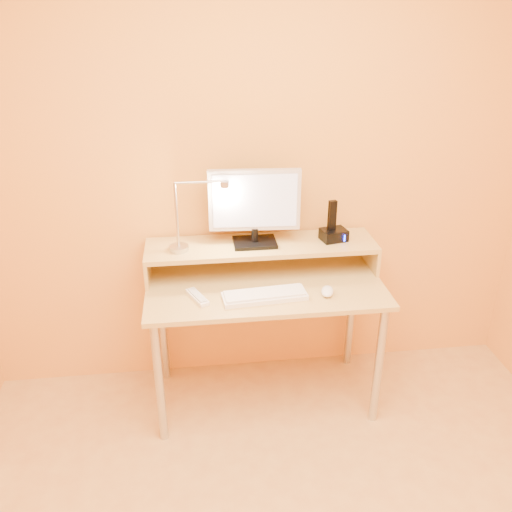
{
  "coord_description": "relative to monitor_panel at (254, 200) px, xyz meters",
  "views": [
    {
      "loc": [
        -0.34,
        -1.19,
        2.03
      ],
      "look_at": [
        -0.05,
        1.13,
        0.91
      ],
      "focal_mm": 37.69,
      "sensor_mm": 36.0,
      "label": 1
    }
  ],
  "objects": [
    {
      "name": "lamp_arm",
      "position": [
        -0.27,
        -0.04,
        0.12
      ],
      "size": [
        0.24,
        0.01,
        0.01
      ],
      "primitive_type": "cylinder",
      "rotation": [
        0.0,
        1.57,
        0.0
      ],
      "color": "#B6B6B7",
      "rests_on": "lamp_post"
    },
    {
      "name": "desk_leg_br",
      "position": [
        0.58,
        0.09,
        -0.77
      ],
      "size": [
        0.04,
        0.04,
        0.69
      ],
      "primitive_type": "cylinder",
      "color": "#B6B6B7",
      "rests_on": "floor"
    },
    {
      "name": "desk_leg_fr",
      "position": [
        0.58,
        -0.41,
        -0.77
      ],
      "size": [
        0.04,
        0.04,
        0.69
      ],
      "primitive_type": "cylinder",
      "color": "#B6B6B7",
      "rests_on": "floor"
    },
    {
      "name": "desk_lower",
      "position": [
        0.03,
        -0.16,
        -0.41
      ],
      "size": [
        1.2,
        0.6,
        0.02
      ],
      "primitive_type": "cube",
      "color": "tan",
      "rests_on": "floor"
    },
    {
      "name": "phone_led",
      "position": [
        0.46,
        -0.06,
        -0.21
      ],
      "size": [
        0.01,
        0.0,
        0.04
      ],
      "primitive_type": "cube",
      "color": "#132AED",
      "rests_on": "phone_dock"
    },
    {
      "name": "mouse",
      "position": [
        0.32,
        -0.3,
        -0.38
      ],
      "size": [
        0.09,
        0.12,
        0.04
      ],
      "primitive_type": "ellipsoid",
      "rotation": [
        0.0,
        0.0,
        -0.29
      ],
      "color": "silver",
      "rests_on": "desk_lower"
    },
    {
      "name": "keyboard",
      "position": [
        0.01,
        -0.3,
        -0.39
      ],
      "size": [
        0.42,
        0.16,
        0.02
      ],
      "primitive_type": "cube",
      "rotation": [
        0.0,
        0.0,
        0.09
      ],
      "color": "white",
      "rests_on": "desk_lower"
    },
    {
      "name": "remote_control",
      "position": [
        -0.31,
        -0.26,
        -0.39
      ],
      "size": [
        0.11,
        0.18,
        0.02
      ],
      "primitive_type": "cube",
      "rotation": [
        0.0,
        0.0,
        0.43
      ],
      "color": "white",
      "rests_on": "desk_lower"
    },
    {
      "name": "lamp_base",
      "position": [
        -0.39,
        -0.04,
        -0.23
      ],
      "size": [
        0.1,
        0.1,
        0.02
      ],
      "primitive_type": "cylinder",
      "color": "#B6B6B7",
      "rests_on": "desk_shelf"
    },
    {
      "name": "desk_leg_bl",
      "position": [
        -0.52,
        0.09,
        -0.77
      ],
      "size": [
        0.04,
        0.04,
        0.69
      ],
      "primitive_type": "cylinder",
      "color": "#B6B6B7",
      "rests_on": "floor"
    },
    {
      "name": "shelf_riser_left",
      "position": [
        -0.56,
        -0.01,
        -0.33
      ],
      "size": [
        0.02,
        0.3,
        0.14
      ],
      "primitive_type": "cube",
      "color": "tan",
      "rests_on": "desk_lower"
    },
    {
      "name": "monitor_foot",
      "position": [
        0.0,
        -0.01,
        -0.23
      ],
      "size": [
        0.22,
        0.16,
        0.02
      ],
      "primitive_type": "cube",
      "color": "black",
      "rests_on": "desk_shelf"
    },
    {
      "name": "monitor_panel",
      "position": [
        0.0,
        0.0,
        0.0
      ],
      "size": [
        0.46,
        0.07,
        0.32
      ],
      "primitive_type": "cube",
      "rotation": [
        0.0,
        0.0,
        -0.07
      ],
      "color": "silver",
      "rests_on": "monitor_neck"
    },
    {
      "name": "lamp_head",
      "position": [
        -0.15,
        -0.04,
        0.1
      ],
      "size": [
        0.04,
        0.04,
        0.03
      ],
      "primitive_type": "cylinder",
      "color": "#B6B6B7",
      "rests_on": "lamp_arm"
    },
    {
      "name": "monitor_neck",
      "position": [
        0.0,
        -0.01,
        -0.19
      ],
      "size": [
        0.04,
        0.04,
        0.07
      ],
      "primitive_type": "cylinder",
      "color": "black",
      "rests_on": "monitor_foot"
    },
    {
      "name": "desk_leg_fl",
      "position": [
        -0.52,
        -0.41,
        -0.77
      ],
      "size": [
        0.04,
        0.04,
        0.69
      ],
      "primitive_type": "cylinder",
      "color": "#B6B6B7",
      "rests_on": "floor"
    },
    {
      "name": "phone_handset",
      "position": [
        0.4,
        -0.01,
        -0.1
      ],
      "size": [
        0.04,
        0.03,
        0.16
      ],
      "primitive_type": "cube",
      "rotation": [
        0.0,
        0.0,
        0.21
      ],
      "color": "black",
      "rests_on": "phone_dock"
    },
    {
      "name": "shelf_riser_right",
      "position": [
        0.63,
        -0.01,
        -0.33
      ],
      "size": [
        0.02,
        0.3,
        0.14
      ],
      "primitive_type": "cube",
      "color": "tan",
      "rests_on": "desk_lower"
    },
    {
      "name": "monitor_back",
      "position": [
        0.0,
        0.02,
        0.0
      ],
      "size": [
        0.42,
        0.04,
        0.27
      ],
      "primitive_type": "cube",
      "rotation": [
        0.0,
        0.0,
        -0.07
      ],
      "color": "black",
      "rests_on": "monitor_panel"
    },
    {
      "name": "lamp_bulb",
      "position": [
        -0.15,
        -0.04,
        0.09
      ],
      "size": [
        0.03,
        0.03,
        0.0
      ],
      "primitive_type": "cylinder",
      "color": "#FFEAC6",
      "rests_on": "lamp_head"
    },
    {
      "name": "wall_back",
      "position": [
        0.03,
        0.16,
        0.13
      ],
      "size": [
        3.0,
        0.04,
        2.5
      ],
      "primitive_type": "cube",
      "color": "gold",
      "rests_on": "floor"
    },
    {
      "name": "lamp_post",
      "position": [
        -0.39,
        -0.04,
        -0.05
      ],
      "size": [
        0.01,
        0.01,
        0.33
      ],
      "primitive_type": "cylinder",
      "color": "#B6B6B7",
      "rests_on": "lamp_base"
    },
    {
      "name": "monitor_screen",
      "position": [
        0.0,
        -0.02,
        0.0
      ],
      "size": [
        0.42,
        0.03,
        0.27
      ],
      "primitive_type": "cube",
      "rotation": [
        0.0,
        0.0,
        -0.07
      ],
      "color": "silver",
      "rests_on": "monitor_panel"
    },
    {
      "name": "phone_dock",
      "position": [
        0.42,
        -0.01,
        -0.21
      ],
      "size": [
        0.15,
        0.13,
        0.06
      ],
      "primitive_type": "cube",
      "rotation": [
        0.0,
        0.0,
        0.21
      ],
      "color": "black",
      "rests_on": "desk_shelf"
    },
    {
      "name": "desk_shelf",
      "position": [
        0.03,
        -0.01,
        -0.25
      ],
      "size": [
        1.2,
        0.3,
        0.02
      ],
      "primitive_type": "cube",
      "color": "tan",
      "rests_on": "desk_lower"
    }
  ]
}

